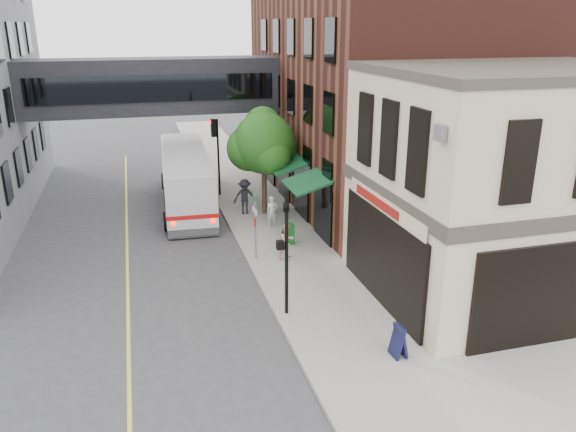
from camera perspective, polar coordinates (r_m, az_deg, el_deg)
ground at (r=18.37m, az=0.32°, el=-13.28°), size 120.00×120.00×0.00m
sidewalk_main at (r=31.17m, az=-3.16°, el=0.75°), size 4.00×60.00×0.15m
corner_building at (r=22.21m, az=21.73°, el=3.02°), size 10.19×8.12×8.45m
brick_building at (r=33.27m, az=10.17°, el=13.82°), size 13.76×18.00×14.00m
skyway_bridge at (r=33.13m, az=-13.61°, el=12.73°), size 14.00×3.18×3.00m
traffic_signal_near at (r=18.84m, az=-0.24°, el=-2.25°), size 0.44×0.22×4.60m
traffic_signal_far at (r=32.90m, az=-7.39°, el=7.47°), size 0.53×0.28×4.50m
street_sign_pole at (r=23.77m, az=-3.36°, el=-0.40°), size 0.08×0.75×3.00m
street_tree at (r=29.48m, az=-2.59°, el=7.42°), size 3.80×3.20×5.60m
lane_marking at (r=26.81m, az=-16.03°, el=-3.25°), size 0.12×40.00×0.01m
bus at (r=32.13m, az=-10.34°, el=4.05°), size 3.16×11.41×3.04m
pedestrian_a at (r=27.94m, az=-1.63°, el=0.44°), size 0.57×0.38×1.56m
pedestrian_b at (r=24.14m, az=-0.13°, el=-2.57°), size 0.95×0.87×1.58m
pedestrian_c at (r=29.88m, az=-4.41°, el=1.98°), size 1.25×0.75×1.90m
newspaper_box at (r=25.83m, az=0.02°, el=-1.83°), size 0.51×0.47×0.96m
sandwich_board at (r=17.79m, az=11.19°, el=-12.33°), size 0.41×0.60×1.03m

